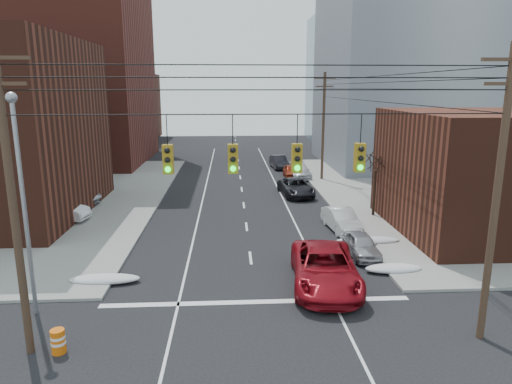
{
  "coord_description": "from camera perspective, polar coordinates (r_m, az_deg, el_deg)",
  "views": [
    {
      "loc": [
        -1.11,
        -12.46,
        9.47
      ],
      "look_at": [
        0.53,
        15.73,
        3.0
      ],
      "focal_mm": 32.0,
      "sensor_mm": 36.0,
      "label": 1
    }
  ],
  "objects": [
    {
      "name": "parked_car_c",
      "position": [
        41.02,
        5.03,
        0.59
      ],
      "size": [
        3.06,
        5.69,
        1.52
      ],
      "primitive_type": "imported",
      "rotation": [
        0.0,
        0.0,
        0.1
      ],
      "color": "black",
      "rests_on": "ground"
    },
    {
      "name": "building_glass",
      "position": [
        86.21,
        14.0,
        13.55
      ],
      "size": [
        20.0,
        18.0,
        22.0
      ],
      "primitive_type": "cube",
      "color": "gray",
      "rests_on": "ground"
    },
    {
      "name": "street_light",
      "position": [
        20.66,
        -27.22,
        0.49
      ],
      "size": [
        0.44,
        0.44,
        9.32
      ],
      "color": "gray",
      "rests_on": "ground"
    },
    {
      "name": "parked_car_e",
      "position": [
        49.36,
        4.46,
        2.61
      ],
      "size": [
        1.65,
        4.02,
        1.36
      ],
      "primitive_type": "imported",
      "rotation": [
        0.0,
        0.0,
        -0.01
      ],
      "color": "maroon",
      "rests_on": "ground"
    },
    {
      "name": "lot_car_b",
      "position": [
        40.31,
        -22.31,
        -0.38
      ],
      "size": [
        5.73,
        3.76,
        1.47
      ],
      "primitive_type": "imported",
      "rotation": [
        0.0,
        0.0,
        1.3
      ],
      "color": "#ACABB0",
      "rests_on": "sidewalk_nw"
    },
    {
      "name": "lot_car_a",
      "position": [
        35.64,
        -23.76,
        -2.09
      ],
      "size": [
        4.93,
        2.48,
        1.55
      ],
      "primitive_type": "imported",
      "rotation": [
        0.0,
        0.0,
        1.39
      ],
      "color": "silver",
      "rests_on": "sidewalk_nw"
    },
    {
      "name": "snow_nw",
      "position": [
        24.21,
        -18.42,
        -10.29
      ],
      "size": [
        3.5,
        1.08,
        0.42
      ],
      "primitive_type": "ellipsoid",
      "color": "silver",
      "rests_on": "ground"
    },
    {
      "name": "building_brick_far",
      "position": [
        90.04,
        -19.69,
        9.95
      ],
      "size": [
        22.0,
        18.0,
        12.0
      ],
      "primitive_type": "cube",
      "color": "#482015",
      "rests_on": "ground"
    },
    {
      "name": "utility_pole_far",
      "position": [
        47.59,
        8.42,
        8.32
      ],
      "size": [
        2.2,
        0.28,
        11.0
      ],
      "color": "#473323",
      "rests_on": "ground"
    },
    {
      "name": "utility_pole_left",
      "position": [
        17.53,
        -28.18,
        -0.78
      ],
      "size": [
        2.2,
        0.28,
        11.0
      ],
      "color": "#473323",
      "rests_on": "ground"
    },
    {
      "name": "utility_pole_right",
      "position": [
        18.57,
        27.91,
        -0.06
      ],
      "size": [
        2.2,
        0.28,
        11.0
      ],
      "color": "#473323",
      "rests_on": "ground"
    },
    {
      "name": "traffic_signals",
      "position": [
        15.65,
        1.13,
        4.45
      ],
      "size": [
        17.0,
        0.42,
        2.02
      ],
      "color": "black",
      "rests_on": "ground"
    },
    {
      "name": "snow_east_far",
      "position": [
        29.3,
        13.81,
        -5.91
      ],
      "size": [
        4.0,
        1.08,
        0.42
      ],
      "primitive_type": "ellipsoid",
      "color": "silver",
      "rests_on": "ground"
    },
    {
      "name": "parked_car_d",
      "position": [
        49.28,
        5.49,
        2.62
      ],
      "size": [
        2.07,
        4.99,
        1.44
      ],
      "primitive_type": "imported",
      "rotation": [
        0.0,
        0.0,
        0.01
      ],
      "color": "silver",
      "rests_on": "ground"
    },
    {
      "name": "bare_tree",
      "position": [
        34.92,
        14.58,
        0.67
      ],
      "size": [
        2.09,
        2.2,
        4.93
      ],
      "color": "black",
      "rests_on": "ground"
    },
    {
      "name": "snow_ne",
      "position": [
        25.31,
        16.79,
        -9.14
      ],
      "size": [
        3.0,
        1.08,
        0.42
      ],
      "primitive_type": "ellipsoid",
      "color": "silver",
      "rests_on": "ground"
    },
    {
      "name": "parked_car_a",
      "position": [
        27.06,
        13.06,
        -6.46
      ],
      "size": [
        1.57,
        3.84,
        1.3
      ],
      "primitive_type": "imported",
      "rotation": [
        0.0,
        0.0,
        0.01
      ],
      "color": "#A3A2A7",
      "rests_on": "ground"
    },
    {
      "name": "construction_barrel",
      "position": [
        18.88,
        -23.5,
        -16.72
      ],
      "size": [
        0.66,
        0.66,
        0.91
      ],
      "rotation": [
        0.0,
        0.0,
        0.33
      ],
      "color": "#E2610B",
      "rests_on": "ground"
    },
    {
      "name": "parked_car_b",
      "position": [
        31.44,
        10.64,
        -3.44
      ],
      "size": [
        2.03,
        4.65,
        1.49
      ],
      "primitive_type": "imported",
      "rotation": [
        0.0,
        0.0,
        0.1
      ],
      "color": "silver",
      "rests_on": "ground"
    },
    {
      "name": "building_brick_tall",
      "position": [
        64.89,
        -25.09,
        16.63
      ],
      "size": [
        24.0,
        20.0,
        30.0
      ],
      "primitive_type": "cube",
      "color": "maroon",
      "rests_on": "ground"
    },
    {
      "name": "parked_car_f",
      "position": [
        54.99,
        2.88,
        3.77
      ],
      "size": [
        2.05,
        4.76,
        1.53
      ],
      "primitive_type": "imported",
      "rotation": [
        0.0,
        0.0,
        0.1
      ],
      "color": "black",
      "rests_on": "ground"
    },
    {
      "name": "lot_car_c",
      "position": [
        41.5,
        -29.18,
        -0.7
      ],
      "size": [
        5.31,
        2.71,
        1.47
      ],
      "primitive_type": "imported",
      "rotation": [
        0.0,
        0.0,
        1.7
      ],
      "color": "black",
      "rests_on": "sidewalk_nw"
    },
    {
      "name": "lot_car_d",
      "position": [
        42.37,
        -27.53,
        -0.32
      ],
      "size": [
        4.42,
        2.82,
        1.4
      ],
      "primitive_type": "imported",
      "rotation": [
        0.0,
        0.0,
        1.26
      ],
      "color": "#B8B8BE",
      "rests_on": "sidewalk_nw"
    },
    {
      "name": "building_office",
      "position": [
        61.08,
        19.6,
        15.03
      ],
      "size": [
        22.0,
        20.0,
        25.0
      ],
      "primitive_type": "cube",
      "color": "gray",
      "rests_on": "ground"
    },
    {
      "name": "red_pickup",
      "position": [
        22.69,
        8.61,
        -9.35
      ],
      "size": [
        3.73,
        6.97,
        1.86
      ],
      "primitive_type": "imported",
      "rotation": [
        0.0,
        0.0,
        -0.1
      ],
      "color": "maroon",
      "rests_on": "ground"
    }
  ]
}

